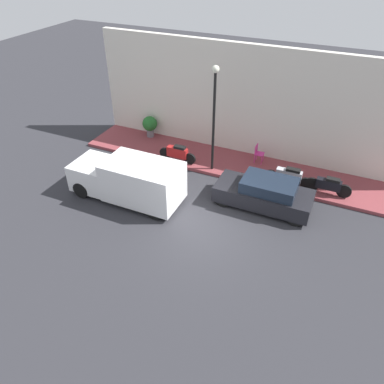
{
  "coord_description": "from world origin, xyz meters",
  "views": [
    {
      "loc": [
        -10.18,
        -4.25,
        9.55
      ],
      "look_at": [
        1.26,
        0.92,
        0.6
      ],
      "focal_mm": 35.0,
      "sensor_mm": 36.0,
      "label": 1
    }
  ],
  "objects_px": {
    "parked_car": "(265,193)",
    "potted_plant": "(150,125)",
    "scooter_silver": "(289,176)",
    "streetlamp": "(214,107)",
    "delivery_van": "(128,179)",
    "motorcycle_red": "(178,153)",
    "motorcycle_black": "(329,185)",
    "cafe_chair": "(258,152)"
  },
  "relations": [
    {
      "from": "scooter_silver",
      "to": "potted_plant",
      "type": "height_order",
      "value": "potted_plant"
    },
    {
      "from": "delivery_van",
      "to": "motorcycle_red",
      "type": "bearing_deg",
      "value": -10.62
    },
    {
      "from": "parked_car",
      "to": "potted_plant",
      "type": "relative_size",
      "value": 3.44
    },
    {
      "from": "scooter_silver",
      "to": "streetlamp",
      "type": "bearing_deg",
      "value": 92.51
    },
    {
      "from": "parked_car",
      "to": "streetlamp",
      "type": "height_order",
      "value": "streetlamp"
    },
    {
      "from": "parked_car",
      "to": "streetlamp",
      "type": "distance_m",
      "value": 4.26
    },
    {
      "from": "delivery_van",
      "to": "parked_car",
      "type": "bearing_deg",
      "value": -71.74
    },
    {
      "from": "cafe_chair",
      "to": "parked_car",
      "type": "bearing_deg",
      "value": -159.33
    },
    {
      "from": "motorcycle_black",
      "to": "cafe_chair",
      "type": "bearing_deg",
      "value": 68.96
    },
    {
      "from": "streetlamp",
      "to": "potted_plant",
      "type": "distance_m",
      "value": 5.22
    },
    {
      "from": "motorcycle_red",
      "to": "potted_plant",
      "type": "bearing_deg",
      "value": 55.08
    },
    {
      "from": "motorcycle_red",
      "to": "streetlamp",
      "type": "xyz_separation_m",
      "value": [
        0.02,
        -1.8,
        2.63
      ]
    },
    {
      "from": "potted_plant",
      "to": "cafe_chair",
      "type": "bearing_deg",
      "value": -92.33
    },
    {
      "from": "motorcycle_black",
      "to": "cafe_chair",
      "type": "xyz_separation_m",
      "value": [
        1.34,
        3.48,
        0.09
      ]
    },
    {
      "from": "motorcycle_black",
      "to": "potted_plant",
      "type": "xyz_separation_m",
      "value": [
        1.58,
        9.56,
        0.25
      ]
    },
    {
      "from": "cafe_chair",
      "to": "streetlamp",
      "type": "bearing_deg",
      "value": 129.85
    },
    {
      "from": "motorcycle_black",
      "to": "scooter_silver",
      "type": "relative_size",
      "value": 0.93
    },
    {
      "from": "potted_plant",
      "to": "motorcycle_black",
      "type": "bearing_deg",
      "value": -99.41
    },
    {
      "from": "parked_car",
      "to": "motorcycle_red",
      "type": "height_order",
      "value": "parked_car"
    },
    {
      "from": "streetlamp",
      "to": "potted_plant",
      "type": "xyz_separation_m",
      "value": [
        1.73,
        4.31,
        -2.4
      ]
    },
    {
      "from": "parked_car",
      "to": "streetlamp",
      "type": "relative_size",
      "value": 0.81
    },
    {
      "from": "potted_plant",
      "to": "parked_car",
      "type": "bearing_deg",
      "value": -114.85
    },
    {
      "from": "delivery_van",
      "to": "motorcycle_black",
      "type": "bearing_deg",
      "value": -65.19
    },
    {
      "from": "potted_plant",
      "to": "scooter_silver",
      "type": "bearing_deg",
      "value": -101.29
    },
    {
      "from": "parked_car",
      "to": "motorcycle_black",
      "type": "xyz_separation_m",
      "value": [
        1.78,
        -2.3,
        -0.05
      ]
    },
    {
      "from": "delivery_van",
      "to": "cafe_chair",
      "type": "relative_size",
      "value": 5.29
    },
    {
      "from": "delivery_van",
      "to": "scooter_silver",
      "type": "bearing_deg",
      "value": -59.27
    },
    {
      "from": "delivery_van",
      "to": "motorcycle_black",
      "type": "height_order",
      "value": "delivery_van"
    },
    {
      "from": "motorcycle_black",
      "to": "potted_plant",
      "type": "distance_m",
      "value": 9.7
    },
    {
      "from": "motorcycle_black",
      "to": "scooter_silver",
      "type": "height_order",
      "value": "scooter_silver"
    },
    {
      "from": "parked_car",
      "to": "delivery_van",
      "type": "height_order",
      "value": "delivery_van"
    },
    {
      "from": "streetlamp",
      "to": "scooter_silver",
      "type": "bearing_deg",
      "value": -87.49
    },
    {
      "from": "delivery_van",
      "to": "cafe_chair",
      "type": "distance_m",
      "value": 6.46
    },
    {
      "from": "motorcycle_red",
      "to": "potted_plant",
      "type": "distance_m",
      "value": 3.07
    },
    {
      "from": "scooter_silver",
      "to": "cafe_chair",
      "type": "bearing_deg",
      "value": 53.49
    },
    {
      "from": "parked_car",
      "to": "potted_plant",
      "type": "height_order",
      "value": "parked_car"
    },
    {
      "from": "motorcycle_black",
      "to": "motorcycle_red",
      "type": "relative_size",
      "value": 1.01
    },
    {
      "from": "motorcycle_red",
      "to": "streetlamp",
      "type": "relative_size",
      "value": 0.39
    },
    {
      "from": "delivery_van",
      "to": "potted_plant",
      "type": "xyz_separation_m",
      "value": [
        5.14,
        1.87,
        -0.1
      ]
    },
    {
      "from": "scooter_silver",
      "to": "delivery_van",
      "type": "bearing_deg",
      "value": 120.73
    },
    {
      "from": "scooter_silver",
      "to": "potted_plant",
      "type": "bearing_deg",
      "value": 78.71
    },
    {
      "from": "parked_car",
      "to": "motorcycle_red",
      "type": "relative_size",
      "value": 2.06
    }
  ]
}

